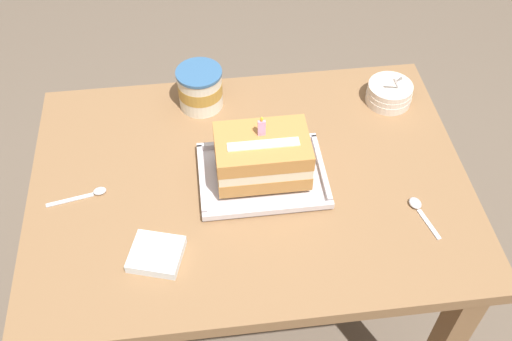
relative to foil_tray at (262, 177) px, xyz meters
The scene contains 9 objects.
ground_plane 0.76m from the foil_tray, behind, with size 8.00×8.00×0.00m, color #6B5B4C.
dining_table 0.13m from the foil_tray, behind, with size 1.04×0.75×0.75m.
foil_tray is the anchor object (origin of this frame).
birthday_cake 0.07m from the foil_tray, 90.00° to the right, with size 0.21×0.14×0.16m.
bowl_stack 0.44m from the foil_tray, 32.26° to the left, with size 0.12×0.12×0.10m.
ice_cream_tub 0.31m from the foil_tray, 114.38° to the left, with size 0.12×0.12×0.11m.
serving_spoon_near_tray 0.40m from the foil_tray, behind, with size 0.14×0.04×0.01m.
serving_spoon_by_bowls 0.36m from the foil_tray, 20.98° to the right, with size 0.05×0.12×0.01m.
napkin_pile 0.32m from the foil_tray, 142.82° to the right, with size 0.13×0.12×0.02m.
Camera 1 is at (-0.10, -0.90, 1.81)m, focal length 41.19 mm.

